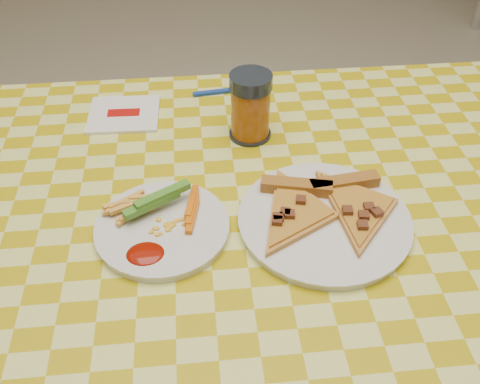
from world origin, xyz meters
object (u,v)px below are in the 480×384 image
at_px(drink_glass, 250,107).
at_px(table, 241,248).
at_px(plate_right, 324,221).
at_px(plate_left, 163,229).

bearing_deg(drink_glass, table, -100.26).
relative_size(table, drink_glass, 10.26).
relative_size(plate_right, drink_glass, 2.07).
distance_m(table, plate_left, 0.15).
bearing_deg(table, plate_left, -169.02).
height_order(table, plate_right, plate_right).
height_order(plate_left, plate_right, same).
xyz_separation_m(table, plate_right, (0.12, -0.03, 0.08)).
bearing_deg(table, plate_right, -14.05).
bearing_deg(plate_right, plate_left, 178.19).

